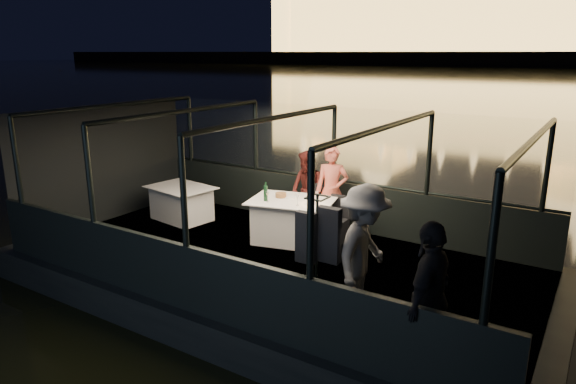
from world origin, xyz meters
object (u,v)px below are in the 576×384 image
Objects in this scene: dining_table_central at (292,221)px; person_woman_coral at (332,195)px; person_man_maroon at (307,190)px; chair_port_right at (336,216)px; wine_bottle at (266,192)px; chair_port_left at (310,209)px; passenger_dark at (429,295)px; dining_table_aft at (181,201)px; passenger_stripe at (364,255)px; coat_stand at (317,253)px.

person_woman_coral is at bearing 60.48° from dining_table_central.
person_man_maroon is at bearing 155.46° from person_woman_coral.
person_woman_coral is 0.53m from person_man_maroon.
wine_bottle is at bearing -144.94° from chair_port_right.
passenger_dark is (3.19, -3.08, 0.40)m from chair_port_left.
chair_port_right is 0.47m from person_woman_coral.
person_woman_coral is 1.10× the size of person_man_maroon.
dining_table_aft is 2.64m from chair_port_left.
passenger_dark is at bearing -125.57° from passenger_stripe.
chair_port_right is 0.45× the size of passenger_stripe.
chair_port_left is 1.07m from wine_bottle.
passenger_dark reaches higher than chair_port_right.
wine_bottle is at bearing -141.39° from dining_table_central.
passenger_stripe is 1.19m from passenger_dark.
wine_bottle reaches higher than dining_table_aft.
dining_table_central is 4.07m from passenger_dark.
person_man_maroon is (-0.14, 0.14, 0.30)m from chair_port_left.
dining_table_central is 2.85m from coat_stand.
passenger_stripe is at bearing -43.60° from chair_port_left.
person_woman_coral is 3.13m from passenger_stripe.
coat_stand is at bearing 124.12° from passenger_stripe.
chair_port_right reaches higher than dining_table_aft.
wine_bottle is at bearing -107.78° from chair_port_left.
coat_stand reaches higher than passenger_dark.
dining_table_aft is 0.78× the size of coat_stand.
passenger_dark is at bearing -22.21° from dining_table_aft.
passenger_stripe reaches higher than passenger_dark.
dining_table_aft is at bearing 174.26° from person_woman_coral.
passenger_dark reaches higher than person_woman_coral.
wine_bottle is at bearing -149.26° from person_woman_coral.
person_man_maroon is (-1.86, 2.95, -0.15)m from coat_stand.
person_man_maroon reaches higher than chair_port_right.
person_woman_coral is at bearing 20.97° from chair_port_left.
chair_port_left is (0.01, 0.60, 0.06)m from dining_table_central.
coat_stand reaches higher than wine_bottle.
dining_table_aft is 0.78× the size of person_woman_coral.
passenger_stripe is at bearing 37.98° from coat_stand.
chair_port_right is at bearing 10.46° from dining_table_aft.
dining_table_central is 4.32× the size of wine_bottle.
passenger_dark is at bearing -10.21° from coat_stand.
person_woman_coral is 4.88× the size of wine_bottle.
person_woman_coral reaches higher than wine_bottle.
dining_table_central is 1.13× the size of dining_table_aft.
wine_bottle reaches higher than dining_table_central.
coat_stand reaches higher than person_woman_coral.
dining_table_aft is at bearing 66.18° from passenger_stripe.
chair_port_left is at bearing 164.97° from chair_port_right.
passenger_stripe is (2.19, -1.84, 0.47)m from dining_table_central.
chair_port_right is 0.48× the size of passenger_dark.
chair_port_left is at bearing 88.86° from dining_table_central.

